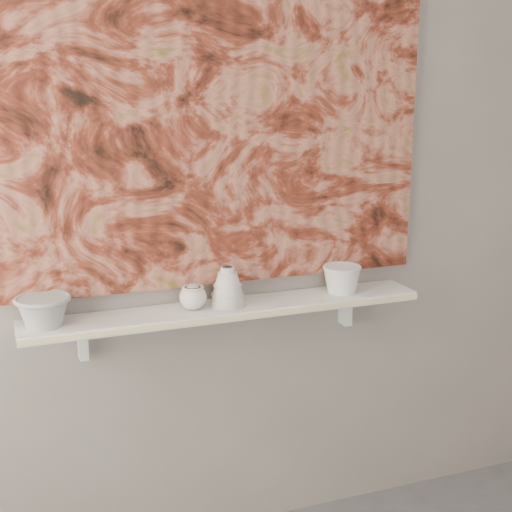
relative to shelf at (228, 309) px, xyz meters
name	(u,v)px	position (x,y,z in m)	size (l,w,h in m)	color
wall_back	(218,181)	(0.00, 0.09, 0.44)	(3.60, 3.60, 0.00)	gray
shelf	(228,309)	(0.00, 0.00, 0.00)	(1.40, 0.18, 0.03)	silver
shelf_stripe	(237,318)	(0.00, -0.09, 0.00)	(1.40, 0.01, 0.02)	beige
bracket_left	(83,341)	(-0.49, 0.06, -0.07)	(0.03, 0.06, 0.12)	silver
bracket_right	(345,309)	(0.49, 0.06, -0.07)	(0.03, 0.06, 0.12)	silver
painting	(219,125)	(0.00, 0.08, 0.62)	(1.50, 0.03, 1.10)	maroon
house_motif	(338,208)	(0.45, 0.07, 0.32)	(0.09, 0.00, 0.08)	black
bowl_grey	(43,311)	(-0.61, 0.00, 0.07)	(0.18, 0.18, 0.10)	#969693
cup_cream	(193,297)	(-0.12, 0.00, 0.06)	(0.09, 0.09, 0.08)	white
bell_vessel	(228,286)	(0.00, 0.00, 0.08)	(0.12, 0.12, 0.14)	white
bowl_white	(342,279)	(0.44, 0.00, 0.07)	(0.14, 0.14, 0.10)	silver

